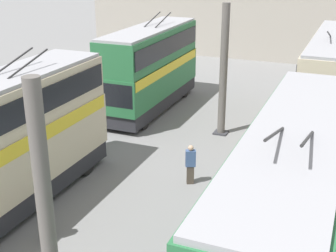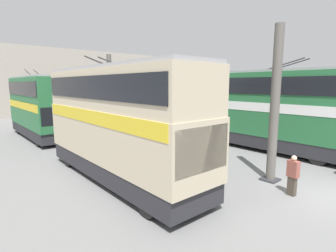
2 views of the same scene
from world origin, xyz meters
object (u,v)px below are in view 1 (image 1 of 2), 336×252
at_px(person_by_right_row, 45,215).
at_px(bus_right_far, 150,64).
at_px(bus_right_mid, 5,137).
at_px(person_aisle_midway, 191,163).
at_px(bus_left_near, 290,207).
at_px(bus_left_far, 332,78).

bearing_deg(person_by_right_row, bus_right_far, -170.96).
relative_size(bus_right_mid, person_aisle_midway, 5.80).
bearing_deg(person_aisle_midway, person_by_right_row, 126.69).
bearing_deg(bus_right_mid, bus_left_near, -95.85).
xyz_separation_m(bus_left_far, person_aisle_midway, (-8.58, 4.73, -1.99)).
xyz_separation_m(bus_left_far, bus_right_far, (-0.39, 10.30, -0.10)).
bearing_deg(person_aisle_midway, bus_right_far, 9.86).
xyz_separation_m(bus_left_far, person_by_right_row, (-14.24, 7.87, -1.97)).
height_order(bus_right_mid, person_aisle_midway, bus_right_mid).
relative_size(bus_right_mid, person_by_right_row, 5.70).
bearing_deg(person_by_right_row, bus_left_far, 150.16).
bearing_deg(person_by_right_row, bus_left_near, 90.59).
distance_m(bus_left_near, person_aisle_midway, 7.50).
relative_size(bus_left_near, person_by_right_row, 6.28).
distance_m(person_aisle_midway, person_by_right_row, 6.47).
height_order(person_aisle_midway, person_by_right_row, person_by_right_row).
distance_m(bus_right_mid, bus_right_far, 12.58).
height_order(bus_left_near, bus_left_far, bus_left_near).
relative_size(bus_left_far, bus_right_mid, 1.08).
bearing_deg(person_aisle_midway, bus_right_mid, 103.98).
relative_size(bus_left_near, bus_right_far, 1.19).
relative_size(bus_left_near, person_aisle_midway, 6.39).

